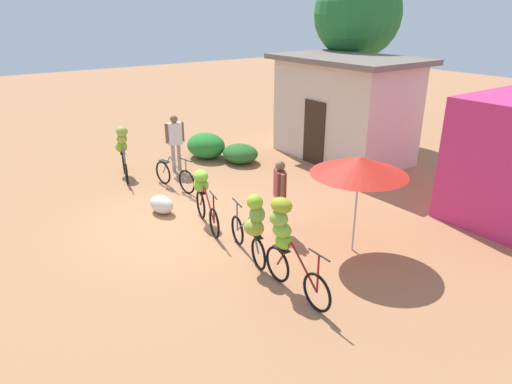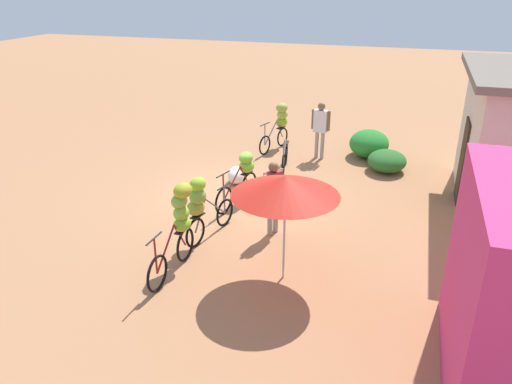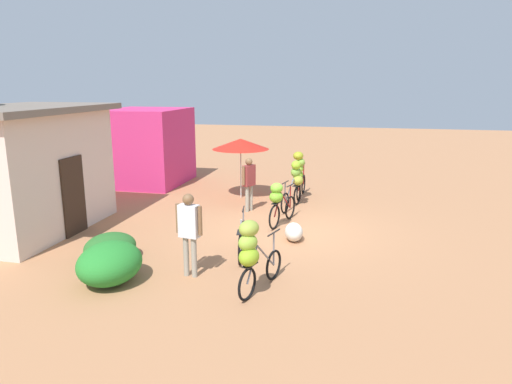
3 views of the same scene
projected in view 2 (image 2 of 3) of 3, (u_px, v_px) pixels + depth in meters
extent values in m
plane|color=#AF754D|center=(235.00, 196.00, 12.49)|extent=(60.00, 60.00, 0.00)
cube|color=#332319|center=(462.00, 161.00, 11.90)|extent=(0.90, 0.06, 2.00)
ellipsoid|color=#26802C|center=(369.00, 144.00, 15.07)|extent=(1.42, 1.19, 0.81)
ellipsoid|color=#296627|center=(387.00, 161.00, 13.98)|extent=(1.23, 1.08, 0.59)
cylinder|color=beige|center=(284.00, 231.00, 8.73)|extent=(0.04, 0.04, 1.93)
cone|color=red|center=(285.00, 186.00, 8.38)|extent=(1.89, 1.89, 0.35)
torus|color=black|center=(265.00, 145.00, 15.23)|extent=(0.60, 0.22, 0.61)
torus|color=black|center=(282.00, 137.00, 16.01)|extent=(0.60, 0.22, 0.61)
cylinder|color=slate|center=(280.00, 129.00, 15.75)|extent=(0.39, 0.15, 0.64)
cylinder|color=slate|center=(271.00, 133.00, 15.36)|extent=(0.68, 0.23, 0.64)
cylinder|color=black|center=(265.00, 124.00, 14.96)|extent=(0.49, 0.17, 0.03)
cylinder|color=slate|center=(265.00, 135.00, 15.10)|extent=(0.04, 0.04, 0.67)
cube|color=black|center=(281.00, 128.00, 15.80)|extent=(0.38, 0.24, 0.02)
ellipsoid|color=#89B224|center=(282.00, 122.00, 15.79)|extent=(0.52, 0.46, 0.33)
ellipsoid|color=#93BD3C|center=(282.00, 115.00, 15.65)|extent=(0.48, 0.45, 0.30)
ellipsoid|color=#98AE3D|center=(282.00, 108.00, 15.49)|extent=(0.50, 0.44, 0.29)
torus|color=black|center=(283.00, 166.00, 13.50)|extent=(0.66, 0.17, 0.66)
torus|color=black|center=(286.00, 153.00, 14.46)|extent=(0.66, 0.17, 0.66)
cylinder|color=slate|center=(286.00, 146.00, 14.18)|extent=(0.40, 0.11, 0.57)
cylinder|color=slate|center=(284.00, 152.00, 13.70)|extent=(0.71, 0.16, 0.58)
cylinder|color=black|center=(284.00, 145.00, 13.25)|extent=(0.50, 0.12, 0.03)
cylinder|color=slate|center=(283.00, 155.00, 13.37)|extent=(0.04, 0.04, 0.61)
cube|color=black|center=(286.00, 143.00, 14.22)|extent=(0.38, 0.20, 0.02)
torus|color=black|center=(224.00, 201.00, 11.42)|extent=(0.66, 0.21, 0.67)
torus|color=black|center=(249.00, 185.00, 12.26)|extent=(0.66, 0.21, 0.67)
cylinder|color=maroon|center=(245.00, 176.00, 11.99)|extent=(0.41, 0.13, 0.63)
cylinder|color=maroon|center=(232.00, 183.00, 11.57)|extent=(0.71, 0.21, 0.63)
cylinder|color=black|center=(223.00, 174.00, 11.16)|extent=(0.49, 0.15, 0.03)
cylinder|color=maroon|center=(223.00, 188.00, 11.29)|extent=(0.04, 0.04, 0.65)
cube|color=black|center=(247.00, 173.00, 12.03)|extent=(0.38, 0.22, 0.02)
ellipsoid|color=#73B52C|center=(247.00, 166.00, 11.97)|extent=(0.50, 0.44, 0.31)
ellipsoid|color=#75C331|center=(246.00, 158.00, 11.86)|extent=(0.45, 0.38, 0.27)
torus|color=black|center=(225.00, 213.00, 10.89)|extent=(0.62, 0.18, 0.63)
torus|color=black|center=(195.00, 233.00, 10.03)|extent=(0.62, 0.18, 0.63)
cylinder|color=slate|center=(200.00, 216.00, 10.06)|extent=(0.41, 0.12, 0.63)
cylinder|color=slate|center=(215.00, 206.00, 10.49)|extent=(0.72, 0.19, 0.64)
cylinder|color=black|center=(224.00, 186.00, 10.63)|extent=(0.50, 0.13, 0.03)
cylinder|color=slate|center=(224.00, 200.00, 10.76)|extent=(0.04, 0.04, 0.63)
cube|color=black|center=(198.00, 216.00, 9.98)|extent=(0.38, 0.21, 0.02)
ellipsoid|color=#9AA535|center=(196.00, 207.00, 9.94)|extent=(0.45, 0.37, 0.32)
ellipsoid|color=#75A93B|center=(198.00, 196.00, 9.80)|extent=(0.45, 0.42, 0.32)
ellipsoid|color=#91C62A|center=(198.00, 184.00, 9.76)|extent=(0.43, 0.38, 0.28)
torus|color=black|center=(157.00, 273.00, 8.62)|extent=(0.68, 0.07, 0.68)
torus|color=black|center=(185.00, 245.00, 9.54)|extent=(0.68, 0.07, 0.68)
cylinder|color=maroon|center=(180.00, 235.00, 9.26)|extent=(0.41, 0.05, 0.63)
cylinder|color=maroon|center=(166.00, 249.00, 8.80)|extent=(0.72, 0.06, 0.64)
cylinder|color=black|center=(154.00, 238.00, 8.34)|extent=(0.50, 0.04, 0.03)
cylinder|color=maroon|center=(156.00, 256.00, 8.48)|extent=(0.04, 0.04, 0.70)
cube|color=black|center=(182.00, 230.00, 9.30)|extent=(0.36, 0.15, 0.02)
ellipsoid|color=#80C329|center=(182.00, 224.00, 9.21)|extent=(0.44, 0.38, 0.27)
ellipsoid|color=#8DC235|center=(181.00, 213.00, 9.17)|extent=(0.41, 0.35, 0.27)
ellipsoid|color=#89B540|center=(179.00, 201.00, 9.13)|extent=(0.39, 0.32, 0.27)
ellipsoid|color=#9DA724|center=(183.00, 190.00, 9.04)|extent=(0.43, 0.35, 0.27)
ellipsoid|color=silver|center=(236.00, 175.00, 13.18)|extent=(0.78, 0.58, 0.44)
cylinder|color=gray|center=(276.00, 215.00, 10.59)|extent=(0.11, 0.11, 0.79)
cylinder|color=gray|center=(270.00, 218.00, 10.47)|extent=(0.11, 0.11, 0.79)
cube|color=maroon|center=(273.00, 186.00, 10.25)|extent=(0.45, 0.36, 0.63)
cylinder|color=brown|center=(281.00, 181.00, 10.40)|extent=(0.08, 0.08, 0.56)
cylinder|color=brown|center=(265.00, 188.00, 10.07)|extent=(0.08, 0.08, 0.56)
sphere|color=brown|center=(274.00, 167.00, 10.08)|extent=(0.21, 0.21, 0.21)
cylinder|color=gray|center=(322.00, 145.00, 14.86)|extent=(0.11, 0.11, 0.83)
cylinder|color=gray|center=(317.00, 145.00, 14.94)|extent=(0.11, 0.11, 0.83)
cube|color=silver|center=(321.00, 121.00, 14.60)|extent=(0.26, 0.43, 0.66)
cylinder|color=brown|center=(329.00, 121.00, 14.48)|extent=(0.08, 0.08, 0.59)
cylinder|color=brown|center=(313.00, 119.00, 14.69)|extent=(0.08, 0.08, 0.59)
sphere|color=brown|center=(322.00, 106.00, 14.42)|extent=(0.22, 0.22, 0.22)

